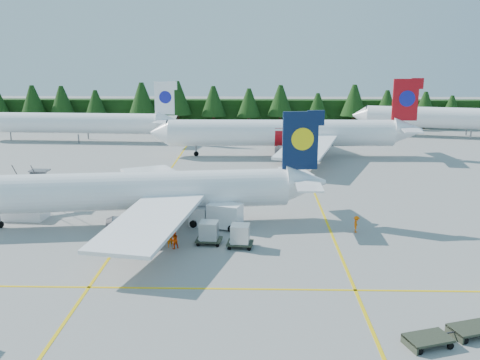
{
  "coord_description": "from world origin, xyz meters",
  "views": [
    {
      "loc": [
        -1.66,
        -42.84,
        17.48
      ],
      "look_at": [
        -3.1,
        13.96,
        3.5
      ],
      "focal_mm": 40.0,
      "sensor_mm": 36.0,
      "label": 1
    }
  ],
  "objects_px": {
    "service_truck": "(216,215)",
    "airstairs": "(24,209)",
    "airliner_navy": "(119,192)",
    "airliner_red": "(276,133)"
  },
  "relations": [
    {
      "from": "airliner_navy",
      "to": "airliner_red",
      "type": "xyz_separation_m",
      "value": [
        17.42,
        36.13,
        0.44
      ]
    },
    {
      "from": "airliner_red",
      "to": "airstairs",
      "type": "height_order",
      "value": "airliner_red"
    },
    {
      "from": "service_truck",
      "to": "airliner_red",
      "type": "bearing_deg",
      "value": 97.49
    },
    {
      "from": "airstairs",
      "to": "airliner_red",
      "type": "bearing_deg",
      "value": 54.18
    },
    {
      "from": "airliner_navy",
      "to": "airliner_red",
      "type": "relative_size",
      "value": 0.88
    },
    {
      "from": "airliner_red",
      "to": "service_truck",
      "type": "relative_size",
      "value": 7.92
    },
    {
      "from": "service_truck",
      "to": "airstairs",
      "type": "bearing_deg",
      "value": -168.22
    },
    {
      "from": "airliner_navy",
      "to": "service_truck",
      "type": "height_order",
      "value": "airliner_navy"
    },
    {
      "from": "airliner_red",
      "to": "airstairs",
      "type": "xyz_separation_m",
      "value": [
        -28.1,
        -34.22,
        -2.9
      ]
    },
    {
      "from": "airstairs",
      "to": "service_truck",
      "type": "height_order",
      "value": "airstairs"
    }
  ]
}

